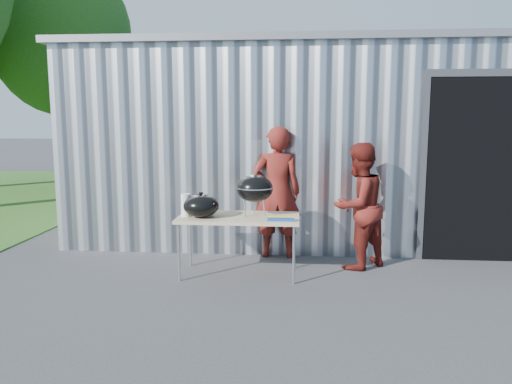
# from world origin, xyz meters

# --- Properties ---
(ground) EXTENTS (80.00, 80.00, 0.00)m
(ground) POSITION_xyz_m (0.00, 0.00, 0.00)
(ground) COLOR #363639
(building) EXTENTS (8.20, 6.20, 3.10)m
(building) POSITION_xyz_m (0.92, 4.59, 1.54)
(building) COLOR silver
(building) RESTS_ON ground
(tree_far) EXTENTS (3.97, 3.97, 6.58)m
(tree_far) POSITION_xyz_m (-6.50, 9.00, 4.28)
(tree_far) COLOR #442D19
(tree_far) RESTS_ON ground
(folding_table) EXTENTS (1.50, 0.75, 0.75)m
(folding_table) POSITION_xyz_m (-0.37, 0.77, 0.71)
(folding_table) COLOR tan
(folding_table) RESTS_ON ground
(kettle_grill) EXTENTS (0.46, 0.46, 0.94)m
(kettle_grill) POSITION_xyz_m (-0.18, 0.84, 1.17)
(kettle_grill) COLOR black
(kettle_grill) RESTS_ON folding_table
(grill_lid) EXTENTS (0.44, 0.44, 0.32)m
(grill_lid) POSITION_xyz_m (-0.82, 0.67, 0.89)
(grill_lid) COLOR black
(grill_lid) RESTS_ON folding_table
(paper_towels) EXTENTS (0.12, 0.12, 0.28)m
(paper_towels) POSITION_xyz_m (-1.02, 0.72, 0.89)
(paper_towels) COLOR white
(paper_towels) RESTS_ON folding_table
(white_tub) EXTENTS (0.20, 0.15, 0.10)m
(white_tub) POSITION_xyz_m (-0.92, 0.96, 0.80)
(white_tub) COLOR white
(white_tub) RESTS_ON folding_table
(foil_box) EXTENTS (0.32, 0.05, 0.06)m
(foil_box) POSITION_xyz_m (0.16, 0.52, 0.78)
(foil_box) COLOR navy
(foil_box) RESTS_ON folding_table
(person_cook) EXTENTS (0.69, 0.47, 1.85)m
(person_cook) POSITION_xyz_m (0.07, 1.65, 0.92)
(person_cook) COLOR maroon
(person_cook) RESTS_ON ground
(person_bystander) EXTENTS (1.01, 1.00, 1.65)m
(person_bystander) POSITION_xyz_m (1.15, 1.21, 0.82)
(person_bystander) COLOR maroon
(person_bystander) RESTS_ON ground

